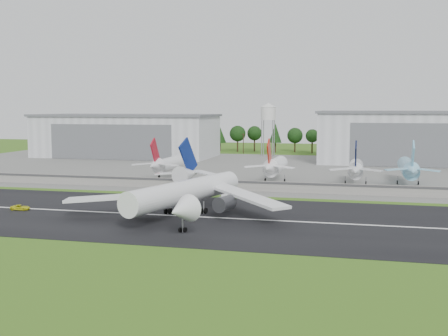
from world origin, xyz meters
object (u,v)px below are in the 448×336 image
(ground_vehicle, at_px, (20,207))
(parked_jet_navy, at_px, (356,169))
(parked_jet_skyblue, at_px, (409,168))
(parked_jet_red_a, at_px, (166,164))
(parked_jet_red_b, at_px, (274,166))
(main_airliner, at_px, (185,197))

(ground_vehicle, relative_size, parked_jet_navy, 0.16)
(ground_vehicle, xyz_separation_m, parked_jet_skyblue, (102.32, 73.95, 5.22))
(parked_jet_red_a, bearing_deg, parked_jet_red_b, 0.06)
(ground_vehicle, height_order, parked_jet_red_a, parked_jet_red_a)
(ground_vehicle, bearing_deg, parked_jet_navy, -56.72)
(parked_jet_red_b, bearing_deg, main_airliner, -99.93)
(parked_jet_navy, bearing_deg, parked_jet_red_a, 180.00)
(main_airliner, relative_size, parked_jet_red_a, 1.86)
(parked_jet_red_a, bearing_deg, parked_jet_navy, -0.00)
(main_airliner, distance_m, parked_jet_navy, 77.94)
(parked_jet_red_a, bearing_deg, main_airliner, -66.62)
(ground_vehicle, distance_m, parked_jet_skyblue, 126.35)
(parked_jet_red_b, relative_size, parked_jet_navy, 1.00)
(main_airliner, bearing_deg, parked_jet_navy, -104.92)
(ground_vehicle, xyz_separation_m, parked_jet_red_b, (56.42, 68.95, 5.27))
(parked_jet_navy, height_order, parked_jet_skyblue, parked_jet_skyblue)
(parked_jet_red_b, bearing_deg, parked_jet_red_a, -179.94)
(ground_vehicle, relative_size, parked_jet_skyblue, 0.13)
(main_airliner, distance_m, parked_jet_red_b, 67.99)
(main_airliner, xyz_separation_m, parked_jet_red_a, (-28.93, 66.92, 0.97))
(ground_vehicle, height_order, parked_jet_red_b, parked_jet_red_b)
(parked_jet_red_b, relative_size, parked_jet_skyblue, 0.84)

